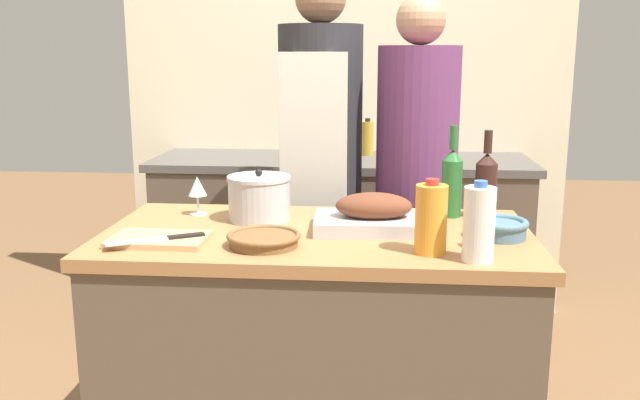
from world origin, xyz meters
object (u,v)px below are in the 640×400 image
object	(u,v)px
mixing_bowl	(499,227)
wine_glass_right	(485,215)
condiment_bottle_extra	(367,138)
person_cook_guest	(416,183)
wine_bottle_green	(486,184)
juice_jug	(431,219)
wine_bottle_dark	(452,181)
cutting_board	(159,239)
condiment_bottle_short	(294,149)
roasting_pan	(374,216)
stock_pot	(259,198)
milk_jug	(479,224)
wicker_basket	(264,239)
wine_glass_left	(197,188)
person_cook_aproned	(320,167)
knife_chef	(159,239)
condiment_bottle_tall	(348,143)

from	to	relation	value
mixing_bowl	wine_glass_right	xyz separation A→B (m)	(-0.06, -0.12, 0.07)
condiment_bottle_extra	person_cook_guest	size ratio (longest dim) A/B	0.12
wine_bottle_green	juice_jug	bearing A→B (deg)	-116.08
mixing_bowl	wine_bottle_dark	world-z (taller)	wine_bottle_dark
cutting_board	condiment_bottle_short	xyz separation A→B (m)	(0.23, 1.46, 0.07)
roasting_pan	stock_pot	size ratio (longest dim) A/B	1.79
juice_jug	person_cook_guest	bearing A→B (deg)	89.56
mixing_bowl	milk_jug	world-z (taller)	milk_jug
wicker_basket	wine_glass_left	world-z (taller)	wine_glass_left
wine_bottle_dark	wine_bottle_green	bearing A→B (deg)	-2.81
wicker_basket	cutting_board	distance (m)	0.32
wine_glass_left	condiment_bottle_extra	bearing A→B (deg)	66.50
wicker_basket	person_cook_aproned	xyz separation A→B (m)	(0.09, 0.91, 0.06)
wine_bottle_green	condiment_bottle_short	distance (m)	1.32
condiment_bottle_extra	wicker_basket	bearing A→B (deg)	-99.25
wine_bottle_dark	person_cook_guest	xyz separation A→B (m)	(-0.10, 0.45, -0.10)
cutting_board	knife_chef	xyz separation A→B (m)	(0.01, -0.04, 0.01)
roasting_pan	wine_glass_left	size ratio (longest dim) A/B	2.83
wicker_basket	knife_chef	size ratio (longest dim) A/B	0.82
condiment_bottle_short	wine_glass_left	bearing A→B (deg)	-100.83
wine_bottle_green	wine_glass_left	size ratio (longest dim) A/B	2.23
wine_bottle_dark	wicker_basket	bearing A→B (deg)	-144.30
juice_jug	person_cook_aproned	world-z (taller)	person_cook_aproned
milk_jug	knife_chef	xyz separation A→B (m)	(-0.92, 0.07, -0.08)
knife_chef	wine_glass_left	bearing A→B (deg)	88.35
wine_bottle_green	condiment_bottle_extra	bearing A→B (deg)	108.64
condiment_bottle_tall	condiment_bottle_short	distance (m)	0.27
juice_jug	person_cook_aproned	bearing A→B (deg)	112.83
milk_jug	condiment_bottle_tall	distance (m)	1.59
milk_jug	wine_glass_left	distance (m)	1.02
cutting_board	wine_bottle_dark	distance (m)	1.01
juice_jug	wine_glass_right	distance (m)	0.17
milk_jug	condiment_bottle_tall	size ratio (longest dim) A/B	1.05
milk_jug	wine_bottle_dark	distance (m)	0.52
wicker_basket	cutting_board	xyz separation A→B (m)	(-0.32, 0.01, -0.01)
wine_glass_right	cutting_board	bearing A→B (deg)	-178.74
wine_glass_left	condiment_bottle_short	xyz separation A→B (m)	(0.21, 1.09, -0.01)
knife_chef	condiment_bottle_tall	distance (m)	1.54
wicker_basket	milk_jug	world-z (taller)	milk_jug
knife_chef	person_cook_guest	world-z (taller)	person_cook_guest
cutting_board	juice_jug	bearing A→B (deg)	-3.03
juice_jug	roasting_pan	bearing A→B (deg)	124.14
juice_jug	wine_glass_right	size ratio (longest dim) A/B	1.54
cutting_board	wicker_basket	bearing A→B (deg)	-2.13
wicker_basket	condiment_bottle_tall	world-z (taller)	condiment_bottle_tall
cutting_board	wine_glass_left	distance (m)	0.37
wicker_basket	wine_bottle_dark	bearing A→B (deg)	35.70
wicker_basket	wine_bottle_green	distance (m)	0.83
condiment_bottle_tall	condiment_bottle_extra	size ratio (longest dim) A/B	1.08
stock_pot	condiment_bottle_tall	bearing A→B (deg)	77.47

